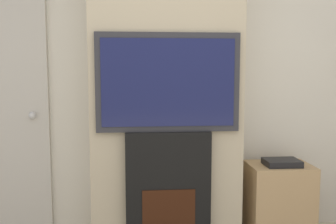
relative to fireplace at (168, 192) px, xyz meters
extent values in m
cube|color=silver|center=(0.00, 0.44, 0.89)|extent=(6.00, 0.06, 2.70)
cube|color=#BCAD8E|center=(0.00, 0.20, 0.89)|extent=(1.15, 0.41, 2.70)
cube|color=black|center=(0.00, 0.00, 0.00)|extent=(0.63, 0.14, 0.92)
cube|color=#33160A|center=(0.00, -0.07, -0.18)|extent=(0.39, 0.01, 0.44)
cube|color=#2D2D33|center=(0.00, 0.00, 0.82)|extent=(1.05, 0.06, 0.72)
cube|color=#191E4C|center=(0.00, -0.03, 0.82)|extent=(0.96, 0.01, 0.63)
cube|color=tan|center=(0.93, 0.18, -0.15)|extent=(0.50, 0.37, 0.60)
cube|color=black|center=(0.93, 0.14, 0.17)|extent=(0.28, 0.21, 0.05)
sphere|color=silver|center=(-1.06, 0.34, 0.55)|extent=(0.06, 0.06, 0.06)
camera|label=1|loc=(-0.23, -2.71, 0.90)|focal=40.00mm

